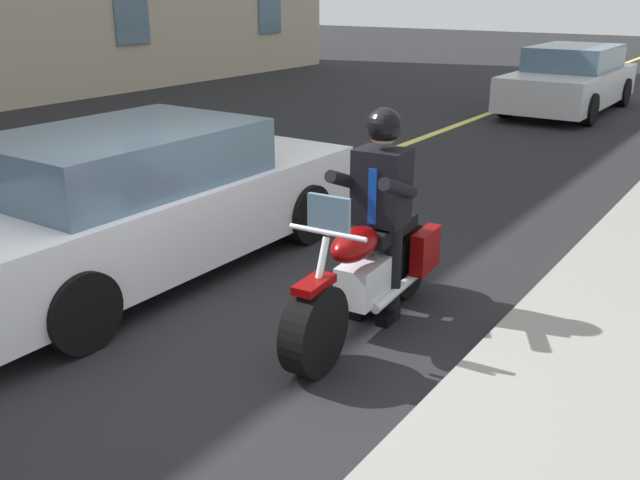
# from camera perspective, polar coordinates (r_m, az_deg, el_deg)

# --- Properties ---
(ground_plane) EXTENTS (80.00, 80.00, 0.00)m
(ground_plane) POSITION_cam_1_polar(r_m,az_deg,el_deg) (5.92, -7.53, -6.28)
(ground_plane) COLOR black
(lane_center_stripe) EXTENTS (60.00, 0.16, 0.01)m
(lane_center_stripe) POSITION_cam_1_polar(r_m,az_deg,el_deg) (7.32, -19.32, -2.02)
(lane_center_stripe) COLOR #E5DB4C
(lane_center_stripe) RESTS_ON ground_plane
(motorcycle_main) EXTENTS (2.22, 0.70, 1.26)m
(motorcycle_main) POSITION_cam_1_polar(r_m,az_deg,el_deg) (5.58, 3.97, -2.76)
(motorcycle_main) COLOR black
(motorcycle_main) RESTS_ON ground_plane
(rider_main) EXTENTS (0.65, 0.58, 1.74)m
(rider_main) POSITION_cam_1_polar(r_m,az_deg,el_deg) (5.55, 4.95, 3.48)
(rider_main) COLOR black
(rider_main) RESTS_ON ground_plane
(car_silver) EXTENTS (4.60, 1.92, 1.40)m
(car_silver) POSITION_cam_1_polar(r_m,az_deg,el_deg) (6.85, -14.40, 3.11)
(car_silver) COLOR white
(car_silver) RESTS_ON ground_plane
(car_dark) EXTENTS (4.60, 1.92, 1.40)m
(car_dark) POSITION_cam_1_polar(r_m,az_deg,el_deg) (16.66, 19.68, 12.19)
(car_dark) COLOR silver
(car_dark) RESTS_ON ground_plane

